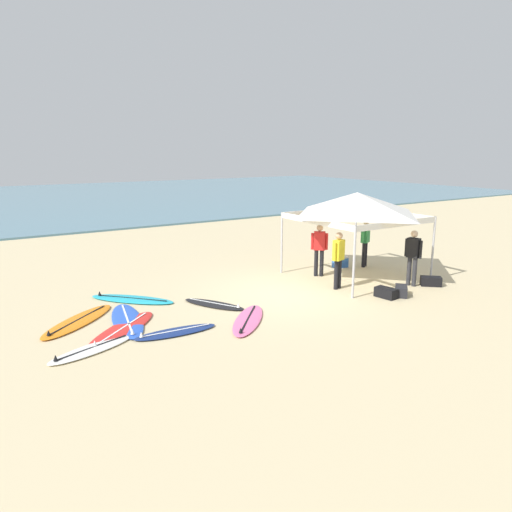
{
  "coord_description": "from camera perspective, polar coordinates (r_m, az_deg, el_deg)",
  "views": [
    {
      "loc": [
        -7.97,
        -10.65,
        4.06
      ],
      "look_at": [
        -0.51,
        0.86,
        1.0
      ],
      "focal_mm": 33.46,
      "sensor_mm": 36.0,
      "label": 1
    }
  ],
  "objects": [
    {
      "name": "person_black",
      "position": [
        15.13,
        18.26,
        0.22
      ],
      "size": [
        0.29,
        0.54,
        1.71
      ],
      "color": "#2D2D33",
      "rests_on": "ground"
    },
    {
      "name": "surfboard_cyan",
      "position": [
        13.63,
        -14.63,
        -5.01
      ],
      "size": [
        2.14,
        2.27,
        0.19
      ],
      "color": "#23B2CC",
      "rests_on": "ground"
    },
    {
      "name": "surfboard_white",
      "position": [
        10.59,
        -19.02,
        -10.47
      ],
      "size": [
        2.03,
        1.14,
        0.19
      ],
      "color": "white",
      "rests_on": "ground"
    },
    {
      "name": "surfboard_black",
      "position": [
        12.82,
        -5.01,
        -5.76
      ],
      "size": [
        1.32,
        1.87,
        0.19
      ],
      "color": "black",
      "rests_on": "ground"
    },
    {
      "name": "surfboard_orange",
      "position": [
        12.34,
        -20.5,
        -7.29
      ],
      "size": [
        2.36,
        2.17,
        0.19
      ],
      "color": "orange",
      "rests_on": "ground"
    },
    {
      "name": "gear_bag_near_tent",
      "position": [
        15.52,
        20.18,
        -2.85
      ],
      "size": [
        0.66,
        0.64,
        0.28
      ],
      "primitive_type": "cube",
      "rotation": [
        0.0,
        0.0,
        2.41
      ],
      "color": "black",
      "rests_on": "ground"
    },
    {
      "name": "cooler_box",
      "position": [
        17.08,
        10.03,
        -0.69
      ],
      "size": [
        0.5,
        0.36,
        0.39
      ],
      "color": "#2D60B7",
      "rests_on": "ground"
    },
    {
      "name": "gear_bag_on_sand",
      "position": [
        13.9,
        15.27,
        -4.26
      ],
      "size": [
        0.39,
        0.64,
        0.28
      ],
      "primitive_type": "cube",
      "rotation": [
        0.0,
        0.0,
        1.7
      ],
      "color": "black",
      "rests_on": "ground"
    },
    {
      "name": "person_green",
      "position": [
        17.21,
        12.93,
        1.97
      ],
      "size": [
        0.5,
        0.36,
        1.71
      ],
      "color": "black",
      "rests_on": "ground"
    },
    {
      "name": "surfboard_red",
      "position": [
        11.45,
        -15.73,
        -8.48
      ],
      "size": [
        2.38,
        2.19,
        0.19
      ],
      "color": "red",
      "rests_on": "ground"
    },
    {
      "name": "person_red",
      "position": [
        15.63,
        7.58,
        1.13
      ],
      "size": [
        0.45,
        0.4,
        1.71
      ],
      "color": "black",
      "rests_on": "ground"
    },
    {
      "name": "canopy_tent",
      "position": [
        15.56,
        11.96,
        6.14
      ],
      "size": [
        3.51,
        3.51,
        2.75
      ],
      "color": "#B7B7BC",
      "rests_on": "ground"
    },
    {
      "name": "surfboard_blue",
      "position": [
        12.04,
        -15.14,
        -7.41
      ],
      "size": [
        1.21,
        2.67,
        0.19
      ],
      "color": "blue",
      "rests_on": "ground"
    },
    {
      "name": "sea",
      "position": [
        43.19,
        -22.3,
        6.31
      ],
      "size": [
        80.0,
        36.0,
        0.1
      ],
      "primitive_type": "cube",
      "color": "#568499",
      "rests_on": "ground"
    },
    {
      "name": "surfboard_pink",
      "position": [
        11.64,
        -0.96,
        -7.65
      ],
      "size": [
        1.96,
        2.07,
        0.19
      ],
      "color": "pink",
      "rests_on": "ground"
    },
    {
      "name": "gear_bag_by_pole",
      "position": [
        14.2,
        16.96,
        -4.01
      ],
      "size": [
        0.66,
        0.64,
        0.28
      ],
      "primitive_type": "cube",
      "rotation": [
        0.0,
        0.0,
        0.73
      ],
      "color": "#232328",
      "rests_on": "ground"
    },
    {
      "name": "surfboard_navy",
      "position": [
        11.06,
        -9.61,
        -8.94
      ],
      "size": [
        1.95,
        0.64,
        0.19
      ],
      "color": "navy",
      "rests_on": "ground"
    },
    {
      "name": "ground_plane",
      "position": [
        13.91,
        3.71,
        -4.43
      ],
      "size": [
        80.0,
        80.0,
        0.0
      ],
      "primitive_type": "plane",
      "color": "beige"
    },
    {
      "name": "person_yellow",
      "position": [
        14.27,
        9.82,
        -0.04
      ],
      "size": [
        0.53,
        0.32,
        1.71
      ],
      "color": "black",
      "rests_on": "ground"
    }
  ]
}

